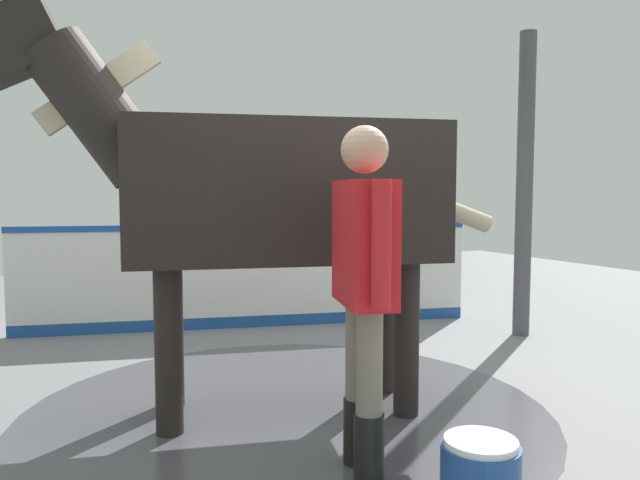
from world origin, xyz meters
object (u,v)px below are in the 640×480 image
object	(u,v)px
wash_bucket	(481,475)
bottle_shampoo	(484,461)
horse	(265,190)
handler	(364,274)

from	to	relation	value
wash_bucket	bottle_shampoo	xyz separation A→B (m)	(-0.18, -0.19, -0.05)
horse	wash_bucket	bearing A→B (deg)	119.02
wash_bucket	bottle_shampoo	world-z (taller)	wash_bucket
horse	handler	xyz separation A→B (m)	(-0.14, 1.01, -0.41)
handler	wash_bucket	size ratio (longest dim) A/B	4.93
horse	handler	world-z (taller)	horse
horse	wash_bucket	size ratio (longest dim) A/B	9.28
handler	bottle_shampoo	bearing A→B (deg)	-21.76
handler	wash_bucket	bearing A→B (deg)	-47.13
bottle_shampoo	handler	bearing A→B (deg)	-36.97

